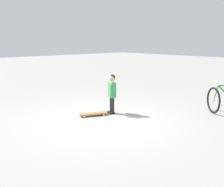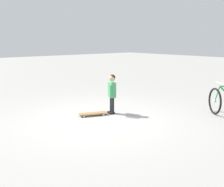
# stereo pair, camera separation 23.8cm
# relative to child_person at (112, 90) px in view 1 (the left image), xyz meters

# --- Properties ---
(ground_plane) EXTENTS (50.00, 50.00, 0.00)m
(ground_plane) POSITION_rel_child_person_xyz_m (-0.54, -0.26, -0.66)
(ground_plane) COLOR gray
(child_person) EXTENTS (0.30, 0.31, 1.06)m
(child_person) POSITION_rel_child_person_xyz_m (0.00, 0.00, 0.00)
(child_person) COLOR black
(child_person) RESTS_ON ground
(skateboard) EXTENTS (0.76, 0.45, 0.07)m
(skateboard) POSITION_rel_child_person_xyz_m (-0.52, 0.16, -0.60)
(skateboard) COLOR olive
(skateboard) RESTS_ON ground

